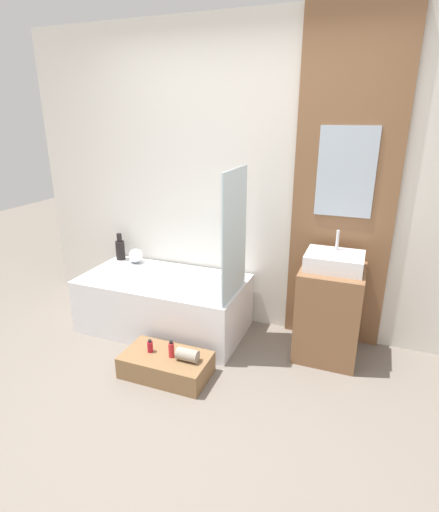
# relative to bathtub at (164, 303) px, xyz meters

# --- Properties ---
(ground_plane) EXTENTS (12.00, 12.00, 0.00)m
(ground_plane) POSITION_rel_bathtub_xyz_m (0.62, -1.15, -0.25)
(ground_plane) COLOR slate
(wall_tiled_back) EXTENTS (4.20, 0.06, 2.60)m
(wall_tiled_back) POSITION_rel_bathtub_xyz_m (0.62, 0.43, 1.05)
(wall_tiled_back) COLOR silver
(wall_tiled_back) RESTS_ON ground_plane
(wall_wood_accent) EXTENTS (0.79, 0.04, 2.60)m
(wall_wood_accent) POSITION_rel_bathtub_xyz_m (1.43, 0.38, 1.06)
(wall_wood_accent) COLOR brown
(wall_wood_accent) RESTS_ON ground_plane
(bathtub) EXTENTS (1.44, 0.76, 0.49)m
(bathtub) POSITION_rel_bathtub_xyz_m (0.00, 0.00, 0.00)
(bathtub) COLOR white
(bathtub) RESTS_ON ground_plane
(glass_shower_screen) EXTENTS (0.01, 0.54, 0.99)m
(glass_shower_screen) POSITION_rel_bathtub_xyz_m (0.69, -0.09, 0.74)
(glass_shower_screen) COLOR silver
(glass_shower_screen) RESTS_ON bathtub
(wooden_step_bench) EXTENTS (0.65, 0.36, 0.17)m
(wooden_step_bench) POSITION_rel_bathtub_xyz_m (0.35, -0.63, -0.16)
(wooden_step_bench) COLOR olive
(wooden_step_bench) RESTS_ON ground_plane
(vanity_cabinet) EXTENTS (0.47, 0.51, 0.74)m
(vanity_cabinet) POSITION_rel_bathtub_xyz_m (1.43, 0.10, 0.12)
(vanity_cabinet) COLOR brown
(vanity_cabinet) RESTS_ON ground_plane
(sink) EXTENTS (0.42, 0.34, 0.28)m
(sink) POSITION_rel_bathtub_xyz_m (1.43, 0.10, 0.56)
(sink) COLOR white
(sink) RESTS_ON vanity_cabinet
(vase_tall_dark) EXTENTS (0.09, 0.09, 0.27)m
(vase_tall_dark) POSITION_rel_bathtub_xyz_m (-0.63, 0.28, 0.35)
(vase_tall_dark) COLOR black
(vase_tall_dark) RESTS_ON bathtub
(vase_round_light) EXTENTS (0.14, 0.14, 0.14)m
(vase_round_light) POSITION_rel_bathtub_xyz_m (-0.44, 0.26, 0.31)
(vase_round_light) COLOR white
(vase_round_light) RESTS_ON bathtub
(bottle_soap_primary) EXTENTS (0.04, 0.04, 0.10)m
(bottle_soap_primary) POSITION_rel_bathtub_xyz_m (0.22, -0.63, -0.03)
(bottle_soap_primary) COLOR #B21928
(bottle_soap_primary) RESTS_ON wooden_step_bench
(bottle_soap_secondary) EXTENTS (0.04, 0.04, 0.13)m
(bottle_soap_secondary) POSITION_rel_bathtub_xyz_m (0.40, -0.63, -0.02)
(bottle_soap_secondary) COLOR red
(bottle_soap_secondary) RESTS_ON wooden_step_bench
(towel_roll) EXTENTS (0.16, 0.09, 0.09)m
(towel_roll) POSITION_rel_bathtub_xyz_m (0.53, -0.63, -0.03)
(towel_roll) COLOR gray
(towel_roll) RESTS_ON wooden_step_bench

